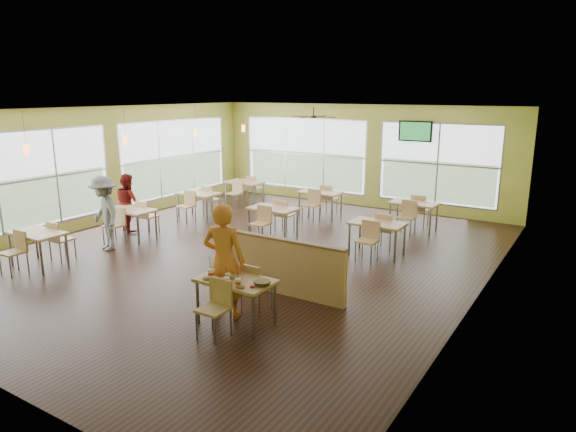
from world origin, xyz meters
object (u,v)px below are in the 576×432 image
object	(u,v)px
main_table	(236,286)
food_basket	(262,283)
half_wall_divider	(285,267)
man_plaid	(224,261)

from	to	relation	value
main_table	food_basket	xyz separation A→B (m)	(0.49, 0.02, 0.15)
food_basket	main_table	bearing A→B (deg)	-177.08
main_table	half_wall_divider	distance (m)	1.45
main_table	half_wall_divider	bearing A→B (deg)	90.00
half_wall_divider	man_plaid	bearing A→B (deg)	-104.50
food_basket	man_plaid	bearing A→B (deg)	171.83
half_wall_divider	man_plaid	distance (m)	1.42
main_table	half_wall_divider	xyz separation A→B (m)	(0.00, 1.45, -0.11)
half_wall_divider	food_basket	distance (m)	1.53
man_plaid	food_basket	world-z (taller)	man_plaid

